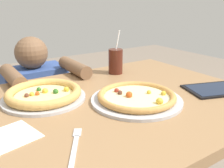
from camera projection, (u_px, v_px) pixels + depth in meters
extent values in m
cube|color=#936D47|center=(116.00, 103.00, 1.01)|extent=(1.20, 0.91, 0.04)
cylinder|color=brown|center=(147.00, 119.00, 1.70)|extent=(0.07, 0.07, 0.71)
cylinder|color=#B7B7BC|center=(136.00, 100.00, 0.98)|extent=(0.36, 0.36, 0.01)
cylinder|color=beige|center=(137.00, 97.00, 0.98)|extent=(0.26, 0.26, 0.01)
torus|color=#C68C47|center=(137.00, 96.00, 0.98)|extent=(0.31, 0.31, 0.02)
sphere|color=maroon|center=(117.00, 90.00, 1.02)|extent=(0.02, 0.02, 0.02)
sphere|color=#BF4C19|center=(129.00, 95.00, 0.97)|extent=(0.03, 0.03, 0.03)
sphere|color=gold|center=(163.00, 93.00, 0.99)|extent=(0.02, 0.02, 0.02)
sphere|color=gold|center=(149.00, 92.00, 1.00)|extent=(0.02, 0.02, 0.02)
sphere|color=brown|center=(120.00, 93.00, 1.00)|extent=(0.02, 0.02, 0.02)
sphere|color=gold|center=(160.00, 101.00, 0.91)|extent=(0.03, 0.03, 0.03)
cylinder|color=#B7B7BC|center=(44.00, 98.00, 1.00)|extent=(0.33, 0.33, 0.01)
cylinder|color=#EFD68C|center=(44.00, 95.00, 1.00)|extent=(0.23, 0.23, 0.01)
torus|color=tan|center=(44.00, 93.00, 0.99)|extent=(0.30, 0.30, 0.03)
sphere|color=brown|center=(27.00, 95.00, 0.97)|extent=(0.02, 0.02, 0.02)
sphere|color=gold|center=(32.00, 94.00, 0.98)|extent=(0.02, 0.02, 0.02)
sphere|color=#BF4C19|center=(37.00, 94.00, 0.99)|extent=(0.02, 0.02, 0.02)
sphere|color=#2D6623|center=(39.00, 89.00, 1.03)|extent=(0.02, 0.02, 0.02)
sphere|color=gold|center=(45.00, 91.00, 1.01)|extent=(0.02, 0.02, 0.02)
sphere|color=#2D6623|center=(56.00, 91.00, 1.01)|extent=(0.02, 0.02, 0.02)
sphere|color=gold|center=(66.00, 89.00, 1.03)|extent=(0.02, 0.02, 0.02)
cylinder|color=#4C1E14|center=(116.00, 61.00, 1.34)|extent=(0.08, 0.08, 0.13)
cylinder|color=white|center=(117.00, 41.00, 1.31)|extent=(0.03, 0.01, 0.12)
cube|color=white|center=(8.00, 137.00, 0.72)|extent=(0.19, 0.18, 0.00)
cube|color=silver|center=(74.00, 152.00, 0.65)|extent=(0.10, 0.14, 0.00)
cube|color=silver|center=(77.00, 133.00, 0.75)|extent=(0.04, 0.05, 0.00)
cube|color=black|center=(214.00, 90.00, 1.10)|extent=(0.28, 0.24, 0.01)
cube|color=#192338|center=(214.00, 89.00, 1.10)|extent=(0.25, 0.21, 0.00)
cylinder|color=#333847|center=(41.00, 145.00, 1.62)|extent=(0.29, 0.29, 0.45)
cube|color=#334C8C|center=(36.00, 92.00, 1.50)|extent=(0.36, 0.22, 0.30)
sphere|color=brown|center=(31.00, 53.00, 1.42)|extent=(0.19, 0.19, 0.19)
cylinder|color=brown|center=(13.00, 77.00, 1.17)|extent=(0.07, 0.28, 0.07)
cylinder|color=brown|center=(74.00, 67.00, 1.34)|extent=(0.07, 0.28, 0.07)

